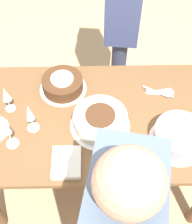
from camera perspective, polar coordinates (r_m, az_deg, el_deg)
name	(u,v)px	position (r m, az deg, el deg)	size (l,w,h in m)	color
ground_plane	(96,176)	(2.46, 0.00, -11.57)	(12.00, 12.00, 0.00)	tan
dining_table	(96,129)	(1.89, 0.00, -3.17)	(1.47, 0.83, 0.77)	brown
cake_center_white	(100,121)	(1.72, 0.76, -1.59)	(0.34, 0.34, 0.11)	white
cake_front_chocolate	(63,84)	(1.90, -6.12, 5.08)	(0.29, 0.29, 0.10)	white
cake_back_decorated	(179,136)	(1.71, 14.91, -4.34)	(0.31, 0.31, 0.11)	white
wine_glass_near	(6,95)	(1.80, -16.16, 3.00)	(0.06, 0.06, 0.18)	silver
wine_glass_far	(30,114)	(1.68, -12.06, -0.30)	(0.07, 0.07, 0.20)	silver
wine_glass_extra	(7,130)	(1.64, -15.95, -3.10)	(0.07, 0.07, 0.21)	silver
fork_pile	(159,92)	(1.93, 11.41, 3.56)	(0.19, 0.10, 0.02)	silver
napkin_stack	(66,163)	(1.62, -5.44, -9.20)	(0.15, 0.18, 0.03)	silver
person_cutting	(124,3)	(2.15, 5.05, 19.31)	(0.27, 0.42, 1.70)	#2D334C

